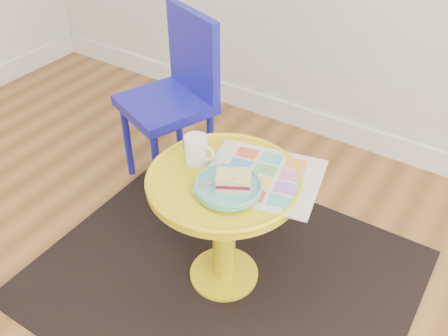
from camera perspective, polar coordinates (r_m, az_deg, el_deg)
The scene contains 9 objects.
room_walls at distance 2.40m, azimuth -18.16°, elevation 0.08°, with size 4.00×4.00×4.00m.
rug at distance 1.89m, azimuth 0.00°, elevation -12.15°, with size 1.30×1.10×0.01m, color black.
side_table at distance 1.65m, azimuth 0.00°, elevation -4.71°, with size 0.49×0.49×0.47m.
chair at distance 2.11m, azimuth -5.44°, elevation 8.83°, with size 0.43×0.43×0.76m.
newspaper at distance 1.57m, azimuth 4.43°, elevation -0.98°, with size 0.36×0.30×0.01m, color silver.
mug at distance 1.60m, azimuth -3.15°, elevation 2.10°, with size 0.11×0.08×0.10m.
plate at distance 1.50m, azimuth 0.50°, elevation -2.21°, with size 0.20×0.20×0.02m.
cake_slice at distance 1.48m, azimuth 1.10°, elevation -1.38°, with size 0.12×0.11×0.05m.
fork at distance 1.51m, azimuth -0.62°, elevation -1.31°, with size 0.06×0.14×0.00m.
Camera 1 is at (0.62, -0.09, 1.45)m, focal length 40.00 mm.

